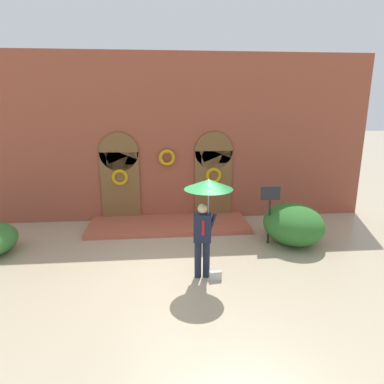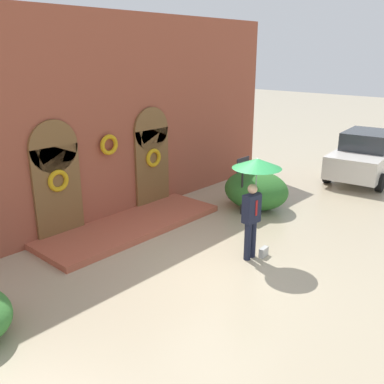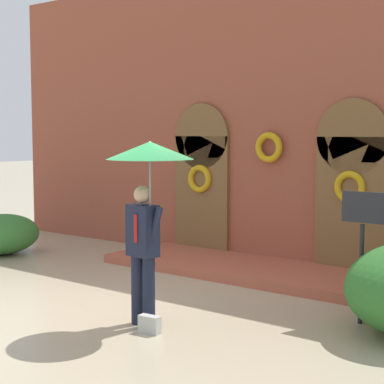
# 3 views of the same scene
# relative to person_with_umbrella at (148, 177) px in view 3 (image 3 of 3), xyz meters

# --- Properties ---
(ground_plane) EXTENTS (80.00, 80.00, 0.00)m
(ground_plane) POSITION_rel_person_with_umbrella_xyz_m (-0.79, 0.33, -1.91)
(ground_plane) COLOR tan
(building_facade) EXTENTS (14.00, 2.30, 5.60)m
(building_facade) POSITION_rel_person_with_umbrella_xyz_m (-0.79, 4.48, 0.76)
(building_facade) COLOR brown
(building_facade) RESTS_ON ground
(person_with_umbrella) EXTENTS (1.10, 1.10, 2.36)m
(person_with_umbrella) POSITION_rel_person_with_umbrella_xyz_m (0.00, 0.00, 0.00)
(person_with_umbrella) COLOR #191E33
(person_with_umbrella) RESTS_ON ground
(handbag) EXTENTS (0.29, 0.15, 0.22)m
(handbag) POSITION_rel_person_with_umbrella_xyz_m (0.19, -0.20, -1.80)
(handbag) COLOR #B7B7B2
(handbag) RESTS_ON ground
(sign_post) EXTENTS (0.56, 0.06, 1.72)m
(sign_post) POSITION_rel_person_with_umbrella_xyz_m (2.07, 1.80, -0.75)
(sign_post) COLOR black
(sign_post) RESTS_ON ground
(shrub_left) EXTENTS (1.32, 1.58, 0.82)m
(shrub_left) POSITION_rel_person_with_umbrella_xyz_m (-5.64, 1.79, -1.50)
(shrub_left) COLOR #387A33
(shrub_left) RESTS_ON ground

